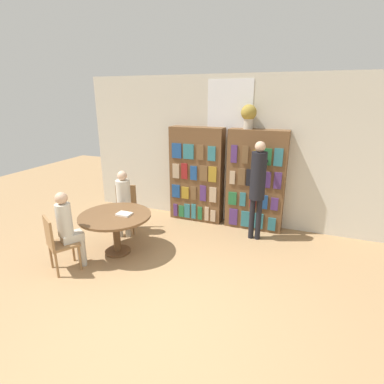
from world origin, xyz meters
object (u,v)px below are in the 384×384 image
at_px(chair_left_side, 126,206).
at_px(chair_near_camera, 58,241).
at_px(seated_reader_right, 69,226).
at_px(librarian_standing, 258,182).
at_px(bookshelf_right, 256,181).
at_px(flower_vase, 249,114).
at_px(bookshelf_left, 197,175).
at_px(seated_reader_left, 123,199).
at_px(reading_table, 115,221).

bearing_deg(chair_left_side, chair_near_camera, 63.00).
distance_m(seated_reader_right, librarian_standing, 3.25).
bearing_deg(bookshelf_right, chair_near_camera, -132.45).
height_order(chair_near_camera, chair_left_side, same).
height_order(chair_left_side, seated_reader_right, seated_reader_right).
bearing_deg(chair_near_camera, chair_left_side, 117.00).
height_order(flower_vase, chair_left_side, flower_vase).
bearing_deg(seated_reader_right, bookshelf_right, 77.79).
distance_m(bookshelf_left, chair_near_camera, 3.01).
height_order(flower_vase, seated_reader_left, flower_vase).
xyz_separation_m(bookshelf_right, chair_near_camera, (-2.47, -2.71, -0.49)).
height_order(bookshelf_right, chair_left_side, bookshelf_right).
bearing_deg(bookshelf_left, bookshelf_right, 0.01).
bearing_deg(seated_reader_left, librarian_standing, 173.10).
bearing_deg(flower_vase, chair_left_side, -154.10).
distance_m(flower_vase, chair_near_camera, 3.94).
bearing_deg(bookshelf_left, seated_reader_left, -131.01).
distance_m(bookshelf_right, flower_vase, 1.28).
bearing_deg(flower_vase, librarian_standing, -56.61).
bearing_deg(reading_table, chair_near_camera, -120.86).
xyz_separation_m(seated_reader_left, librarian_standing, (2.41, 0.70, 0.41)).
height_order(chair_near_camera, seated_reader_left, seated_reader_left).
bearing_deg(reading_table, seated_reader_right, -120.86).
xyz_separation_m(bookshelf_left, bookshelf_right, (1.25, 0.00, -0.00)).
height_order(flower_vase, librarian_standing, flower_vase).
height_order(seated_reader_right, librarian_standing, librarian_standing).
xyz_separation_m(bookshelf_left, seated_reader_right, (-1.13, -2.54, -0.29)).
bearing_deg(chair_near_camera, seated_reader_right, 90.00).
height_order(chair_near_camera, seated_reader_right, seated_reader_right).
distance_m(chair_left_side, seated_reader_right, 1.52).
xyz_separation_m(bookshelf_left, chair_near_camera, (-1.23, -2.71, -0.49)).
xyz_separation_m(bookshelf_right, flower_vase, (-0.21, 0.00, 1.27)).
bearing_deg(seated_reader_left, chair_near_camera, 59.91).
height_order(flower_vase, reading_table, flower_vase).
xyz_separation_m(flower_vase, librarian_standing, (0.33, -0.51, -1.13)).
distance_m(flower_vase, chair_left_side, 2.96).
bearing_deg(chair_near_camera, seated_reader_left, 113.91).
height_order(bookshelf_right, flower_vase, flower_vase).
relative_size(flower_vase, reading_table, 0.38).
bearing_deg(bookshelf_left, chair_left_side, -137.09).
height_order(bookshelf_left, librarian_standing, bookshelf_left).
distance_m(flower_vase, reading_table, 3.10).
bearing_deg(bookshelf_left, seated_reader_right, -114.01).
distance_m(bookshelf_left, seated_reader_right, 2.80).
distance_m(flower_vase, seated_reader_right, 3.69).
relative_size(chair_near_camera, chair_left_side, 1.00).
bearing_deg(chair_near_camera, flower_vase, 81.03).
relative_size(bookshelf_right, reading_table, 1.66).
relative_size(chair_left_side, seated_reader_left, 0.72).
bearing_deg(reading_table, seated_reader_left, 113.14).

